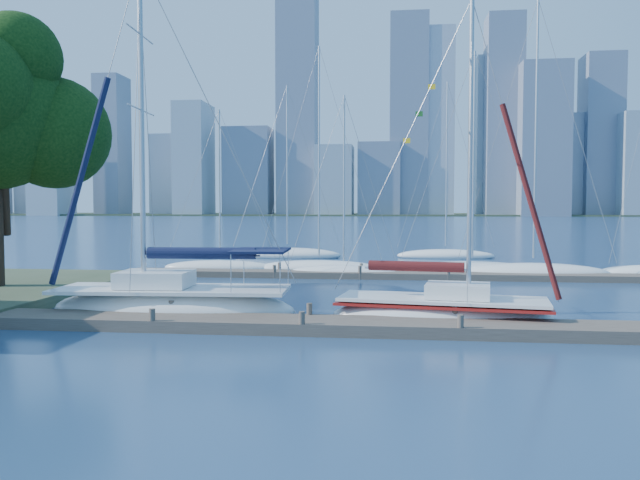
# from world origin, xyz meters

# --- Properties ---
(ground) EXTENTS (700.00, 700.00, 0.00)m
(ground) POSITION_xyz_m (0.00, 0.00, 0.00)
(ground) COLOR navy
(ground) RESTS_ON ground
(near_dock) EXTENTS (26.00, 2.00, 0.40)m
(near_dock) POSITION_xyz_m (0.00, 0.00, 0.20)
(near_dock) COLOR #483D34
(near_dock) RESTS_ON ground
(far_dock) EXTENTS (30.00, 1.80, 0.36)m
(far_dock) POSITION_xyz_m (2.00, 16.00, 0.18)
(far_dock) COLOR #483D34
(far_dock) RESTS_ON ground
(far_shore) EXTENTS (800.00, 100.00, 1.50)m
(far_shore) POSITION_xyz_m (0.00, 320.00, 0.00)
(far_shore) COLOR #38472D
(far_shore) RESTS_ON ground
(sailboat_navy) EXTENTS (9.56, 3.57, 13.92)m
(sailboat_navy) POSITION_xyz_m (-5.40, 2.11, 1.01)
(sailboat_navy) COLOR white
(sailboat_navy) RESTS_ON ground
(sailboat_maroon) EXTENTS (8.15, 3.71, 11.88)m
(sailboat_maroon) POSITION_xyz_m (4.66, 1.94, 0.94)
(sailboat_maroon) COLOR white
(sailboat_maroon) RESTS_ON ground
(bg_boat_0) EXTENTS (7.77, 2.71, 10.82)m
(bg_boat_0) POSITION_xyz_m (-8.39, 19.23, 0.22)
(bg_boat_0) COLOR white
(bg_boat_0) RESTS_ON ground
(bg_boat_1) EXTENTS (8.42, 3.56, 14.70)m
(bg_boat_1) POSITION_xyz_m (-1.85, 19.23, 0.27)
(bg_boat_1) COLOR white
(bg_boat_1) RESTS_ON ground
(bg_boat_2) EXTENTS (6.98, 4.29, 11.12)m
(bg_boat_2) POSITION_xyz_m (-0.04, 16.70, 0.23)
(bg_boat_2) COLOR white
(bg_boat_2) RESTS_ON ground
(bg_boat_3) EXTENTS (9.25, 4.93, 13.95)m
(bg_boat_3) POSITION_xyz_m (7.71, 18.37, 0.28)
(bg_boat_3) COLOR white
(bg_boat_3) RESTS_ON ground
(bg_boat_4) EXTENTS (9.25, 5.26, 16.62)m
(bg_boat_4) POSITION_xyz_m (11.17, 17.50, 0.31)
(bg_boat_4) COLOR white
(bg_boat_4) RESTS_ON ground
(bg_boat_6) EXTENTS (9.18, 5.43, 14.43)m
(bg_boat_6) POSITION_xyz_m (-5.77, 30.01, 0.29)
(bg_boat_6) COLOR white
(bg_boat_6) RESTS_ON ground
(bg_boat_7) EXTENTS (8.04, 2.91, 14.59)m
(bg_boat_7) POSITION_xyz_m (7.15, 31.05, 0.27)
(bg_boat_7) COLOR white
(bg_boat_7) RESTS_ON ground
(skyline) EXTENTS (502.57, 51.31, 111.78)m
(skyline) POSITION_xyz_m (26.32, 290.36, 35.57)
(skyline) COLOR #8197A7
(skyline) RESTS_ON ground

